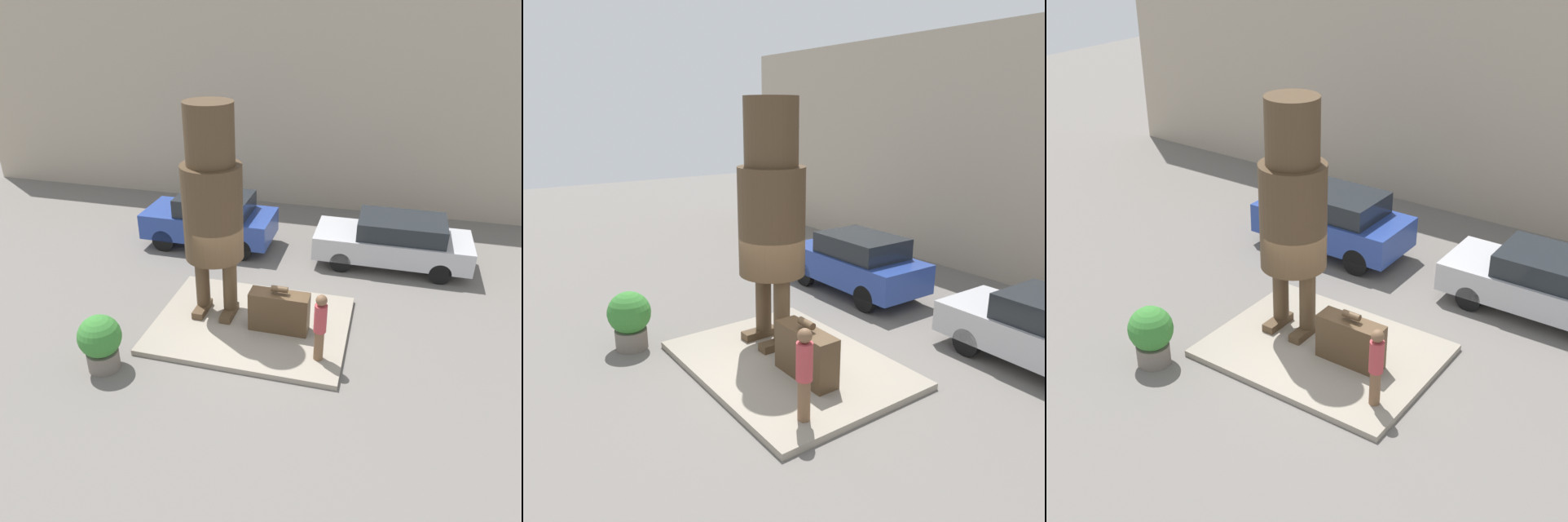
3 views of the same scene
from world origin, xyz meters
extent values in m
plane|color=slate|center=(0.00, 0.00, 0.00)|extent=(60.00, 60.00, 0.00)
cube|color=gray|center=(0.00, 0.00, 0.07)|extent=(4.67, 3.56, 0.13)
cube|color=tan|center=(0.00, 8.71, 3.75)|extent=(28.00, 0.60, 7.49)
cube|color=#4C3823|center=(-1.33, 0.15, 0.22)|extent=(0.28, 0.80, 0.18)
cube|color=#4C3823|center=(-0.61, 0.15, 0.22)|extent=(0.28, 0.80, 0.18)
cylinder|color=#4C3823|center=(-1.33, 0.27, 1.01)|extent=(0.35, 0.35, 1.40)
cylinder|color=#4C3823|center=(-0.61, 0.27, 1.01)|extent=(0.35, 0.35, 1.40)
cylinder|color=#4C3823|center=(-0.97, 0.27, 2.84)|extent=(1.40, 1.40, 2.25)
cylinder|color=#4C3823|center=(-0.97, 0.27, 4.64)|extent=(1.10, 1.10, 1.35)
cube|color=#4C3823|center=(0.71, -0.10, 0.62)|extent=(1.41, 0.47, 0.98)
cylinder|color=#4C3823|center=(0.71, -0.10, 1.24)|extent=(0.39, 0.14, 0.14)
cylinder|color=brown|center=(1.81, -0.97, 0.50)|extent=(0.21, 0.21, 0.73)
cylinder|color=#B23D42|center=(1.81, -0.97, 1.19)|extent=(0.28, 0.28, 0.65)
sphere|color=brown|center=(1.81, -0.97, 1.64)|extent=(0.24, 0.24, 0.24)
cube|color=#284293|center=(-2.57, 4.20, 0.76)|extent=(4.13, 1.84, 0.79)
cube|color=#1E2328|center=(-2.37, 4.20, 1.43)|extent=(2.27, 1.66, 0.56)
cylinder|color=black|center=(-3.85, 3.37, 0.36)|extent=(0.72, 0.18, 0.72)
cylinder|color=black|center=(-3.85, 5.03, 0.36)|extent=(0.72, 0.18, 0.72)
cylinder|color=black|center=(-1.29, 3.37, 0.36)|extent=(0.72, 0.18, 0.72)
cylinder|color=black|center=(-1.29, 5.03, 0.36)|extent=(0.72, 0.18, 0.72)
cube|color=#B7B7BC|center=(3.16, 4.24, 0.66)|extent=(4.52, 1.81, 0.69)
cube|color=#1E2328|center=(3.39, 4.24, 1.27)|extent=(2.49, 1.63, 0.53)
cylinder|color=black|center=(1.76, 3.42, 0.31)|extent=(0.62, 0.18, 0.62)
cylinder|color=black|center=(1.76, 5.06, 0.31)|extent=(0.62, 0.18, 0.62)
cylinder|color=#70665B|center=(-2.70, -2.32, 0.22)|extent=(0.69, 0.69, 0.44)
sphere|color=#387F33|center=(-2.70, -2.32, 0.84)|extent=(0.93, 0.93, 0.93)
camera|label=1|loc=(2.87, -9.97, 7.25)|focal=35.00mm
camera|label=2|loc=(7.60, -5.44, 5.03)|focal=35.00mm
camera|label=3|loc=(7.07, -10.64, 8.86)|focal=50.00mm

